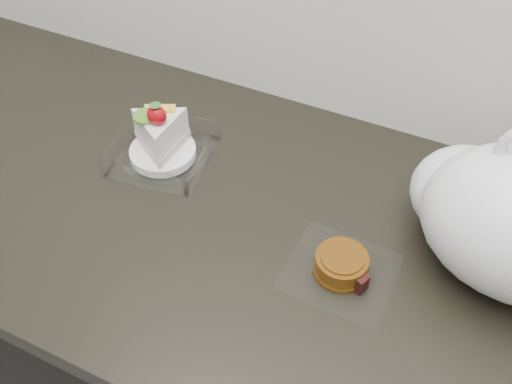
# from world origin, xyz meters

# --- Properties ---
(counter) EXTENTS (2.04, 0.64, 0.90)m
(counter) POSITION_xyz_m (0.00, 1.69, 0.45)
(counter) COLOR black
(counter) RESTS_ON ground
(cake_tray) EXTENTS (0.18, 0.18, 0.12)m
(cake_tray) POSITION_xyz_m (-0.28, 1.75, 0.93)
(cake_tray) COLOR white
(cake_tray) RESTS_ON counter
(mooncake_wrap) EXTENTS (0.16, 0.15, 0.04)m
(mooncake_wrap) POSITION_xyz_m (0.08, 1.65, 0.91)
(mooncake_wrap) COLOR white
(mooncake_wrap) RESTS_ON counter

